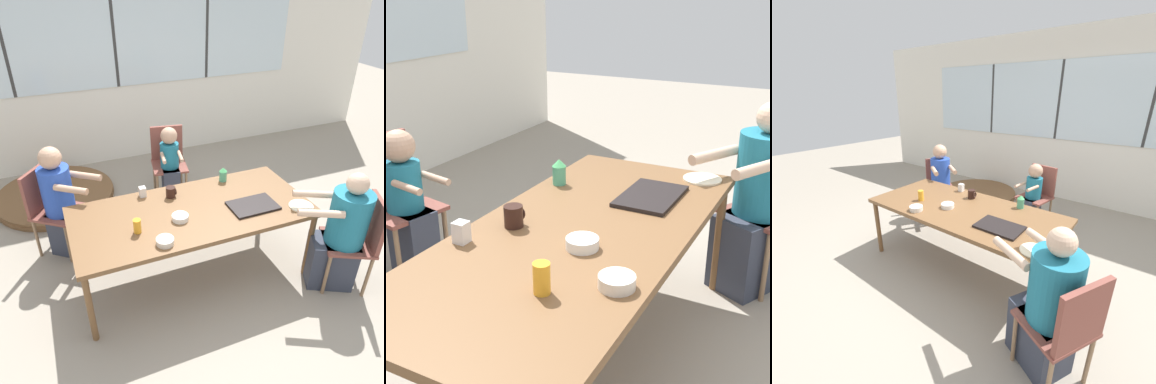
% 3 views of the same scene
% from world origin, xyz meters
% --- Properties ---
extents(ground_plane, '(16.00, 16.00, 0.00)m').
position_xyz_m(ground_plane, '(0.00, 0.00, 0.00)').
color(ground_plane, gray).
extents(dining_table, '(2.05, 0.92, 0.70)m').
position_xyz_m(dining_table, '(0.00, 0.00, 0.65)').
color(dining_table, brown).
rests_on(dining_table, ground_plane).
extents(chair_for_toddler, '(0.47, 0.47, 0.88)m').
position_xyz_m(chair_for_toddler, '(0.26, 1.41, 0.53)').
color(chair_for_toddler, brown).
rests_on(chair_for_toddler, ground_plane).
extents(person_woman_green_shirt, '(0.67, 0.55, 1.12)m').
position_xyz_m(person_woman_green_shirt, '(1.13, -0.58, 0.50)').
color(person_woman_green_shirt, '#333847').
rests_on(person_woman_green_shirt, ground_plane).
extents(person_toddler, '(0.28, 0.43, 0.95)m').
position_xyz_m(person_toddler, '(0.24, 1.26, 0.45)').
color(person_toddler, '#333847').
rests_on(person_toddler, ground_plane).
extents(food_tray_dark, '(0.41, 0.27, 0.02)m').
position_xyz_m(food_tray_dark, '(0.51, -0.15, 0.71)').
color(food_tray_dark, black).
rests_on(food_tray_dark, dining_table).
extents(coffee_mug, '(0.09, 0.09, 0.10)m').
position_xyz_m(coffee_mug, '(-0.09, 0.27, 0.75)').
color(coffee_mug, black).
rests_on(coffee_mug, dining_table).
extents(sippy_cup, '(0.08, 0.08, 0.14)m').
position_xyz_m(sippy_cup, '(0.47, 0.36, 0.78)').
color(sippy_cup, '#4CA57F').
rests_on(sippy_cup, dining_table).
extents(juice_glass, '(0.06, 0.06, 0.12)m').
position_xyz_m(juice_glass, '(-0.51, -0.13, 0.76)').
color(juice_glass, gold).
rests_on(juice_glass, dining_table).
extents(milk_carton_small, '(0.06, 0.06, 0.09)m').
position_xyz_m(milk_carton_small, '(-0.33, 0.38, 0.75)').
color(milk_carton_small, silver).
rests_on(milk_carton_small, dining_table).
extents(bowl_white_shallow, '(0.14, 0.14, 0.05)m').
position_xyz_m(bowl_white_shallow, '(-0.36, -0.34, 0.73)').
color(bowl_white_shallow, silver).
rests_on(bowl_white_shallow, dining_table).
extents(bowl_cereal, '(0.14, 0.14, 0.05)m').
position_xyz_m(bowl_cereal, '(-0.14, -0.09, 0.73)').
color(bowl_cereal, white).
rests_on(bowl_cereal, dining_table).
extents(plate_tortillas, '(0.21, 0.21, 0.01)m').
position_xyz_m(plate_tortillas, '(0.90, -0.31, 0.71)').
color(plate_tortillas, beige).
rests_on(plate_tortillas, dining_table).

